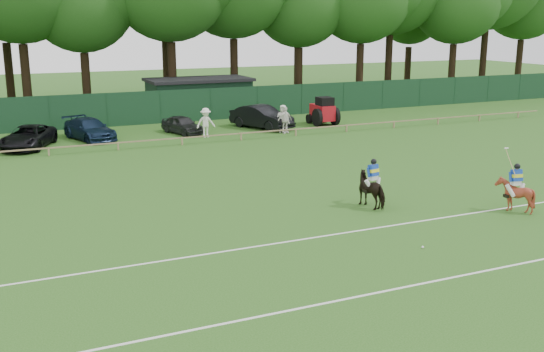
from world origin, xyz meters
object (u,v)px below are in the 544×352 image
hatch_grey (182,125)px  horse_chestnut (515,195)px  spectator_right (283,119)px  utility_shed (199,96)px  horse_dark (373,190)px  tractor (323,112)px  sedan_navy (89,129)px  suv_black (28,137)px  polo_ball (423,247)px  spectator_mid (285,120)px  estate_black (262,117)px  spectator_left (206,123)px

hatch_grey → horse_chestnut: bearing=-90.6°
spectator_right → utility_shed: size_ratio=0.23×
horse_dark → tractor: bearing=-126.1°
horse_chestnut → sedan_navy: bearing=-50.7°
horse_chestnut → horse_dark: bearing=-21.4°
suv_black → sedan_navy: size_ratio=1.03×
hatch_grey → tractor: bearing=-21.0°
horse_chestnut → polo_ball: size_ratio=15.76×
hatch_grey → spectator_mid: 7.11m
spectator_mid → utility_shed: bearing=97.9°
hatch_grey → spectator_mid: bearing=-40.5°
spectator_right → polo_ball: spectator_right is taller
spectator_right → utility_shed: bearing=134.3°
spectator_mid → polo_ball: spectator_mid is taller
estate_black → tractor: tractor is taller
horse_dark → spectator_left: size_ratio=0.88×
sedan_navy → utility_shed: bearing=20.0°
estate_black → spectator_mid: bearing=-99.6°
tractor → horse_dark: bearing=-112.4°
estate_black → horse_chestnut: bearing=-111.1°
estate_black → spectator_mid: (0.66, -2.53, 0.10)m
horse_dark → spectator_left: 18.46m
sedan_navy → spectator_left: bearing=-35.5°
estate_black → utility_shed: bearing=79.9°
spectator_mid → tractor: tractor is taller
sedan_navy → spectator_right: 13.09m
horse_chestnut → polo_ball: 6.51m
suv_black → utility_shed: bearing=56.3°
hatch_grey → spectator_left: 2.30m
estate_black → spectator_right: size_ratio=2.61×
tractor → spectator_left: bearing=-171.0°
hatch_grey → polo_ball: (1.09, -25.49, -0.58)m
estate_black → polo_ball: 25.74m
horse_dark → spectator_right: (4.30, 18.10, 0.23)m
spectator_right → sedan_navy: bearing=-162.5°
horse_chestnut → spectator_left: (-6.20, 21.40, 0.28)m
horse_chestnut → sedan_navy: size_ratio=0.30×
hatch_grey → utility_shed: bearing=46.9°
horse_dark → hatch_grey: horse_dark is taller
sedan_navy → spectator_mid: spectator_mid is taller
horse_dark → horse_chestnut: horse_dark is taller
horse_dark → estate_black: size_ratio=0.35×
spectator_left → tractor: size_ratio=0.79×
spectator_mid → spectator_right: size_ratio=0.96×
polo_ball → spectator_mid: bearing=76.5°
suv_black → estate_black: bearing=26.2°
suv_black → spectator_left: bearing=18.2°
sedan_navy → tractor: (16.97, -0.92, 0.30)m
spectator_left → polo_ball: (0.06, -23.46, -0.94)m
sedan_navy → utility_shed: size_ratio=0.57×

